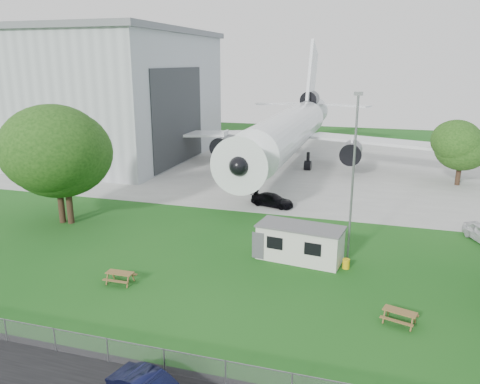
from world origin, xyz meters
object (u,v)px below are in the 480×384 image
(hangar, at_px, (61,93))
(picnic_west, at_px, (121,283))
(picnic_east, at_px, (399,323))
(site_cabin, at_px, (300,243))
(airliner, at_px, (289,129))

(hangar, distance_m, picnic_west, 50.55)
(hangar, relative_size, picnic_east, 23.89)
(picnic_east, bearing_deg, hangar, 159.16)
(hangar, xyz_separation_m, site_cabin, (42.78, -30.71, -8.09))
(airliner, xyz_separation_m, picnic_east, (13.60, -37.62, -5.27))
(airliner, bearing_deg, hangar, 179.78)
(hangar, relative_size, site_cabin, 6.23)
(site_cabin, height_order, picnic_east, site_cabin)
(site_cabin, xyz_separation_m, picnic_east, (6.79, -7.05, -1.31))
(airliner, xyz_separation_m, picnic_west, (-3.85, -37.74, -5.27))
(hangar, bearing_deg, picnic_east, -37.30)
(hangar, bearing_deg, site_cabin, -35.67)
(site_cabin, bearing_deg, hangar, 144.33)
(picnic_west, distance_m, picnic_east, 17.45)
(airliner, height_order, picnic_west, airliner)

